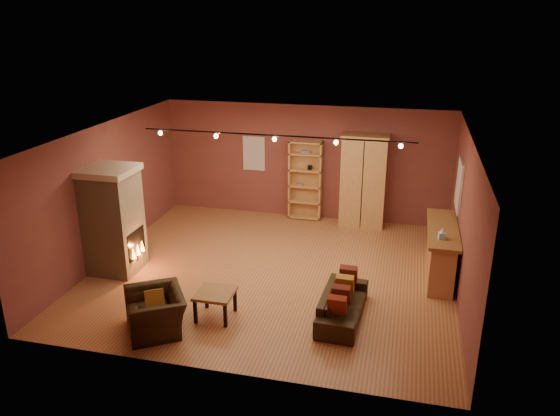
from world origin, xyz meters
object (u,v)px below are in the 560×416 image
(fireplace, at_px, (113,220))
(bar_counter, at_px, (441,251))
(armoire, at_px, (363,181))
(armchair, at_px, (155,306))
(loveseat, at_px, (343,299))
(coffee_table, at_px, (215,296))
(bookcase, at_px, (306,179))

(fireplace, height_order, bar_counter, fireplace)
(fireplace, bearing_deg, armoire, 38.42)
(armoire, relative_size, armchair, 1.85)
(fireplace, bearing_deg, bar_counter, 11.33)
(fireplace, distance_m, loveseat, 4.73)
(armchair, height_order, coffee_table, armchair)
(fireplace, relative_size, armoire, 0.95)
(fireplace, height_order, coffee_table, fireplace)
(fireplace, relative_size, coffee_table, 3.37)
(fireplace, xyz_separation_m, coffee_table, (2.53, -1.25, -0.66))
(bookcase, relative_size, coffee_table, 3.12)
(bar_counter, distance_m, loveseat, 2.59)
(fireplace, bearing_deg, coffee_table, -26.37)
(coffee_table, bearing_deg, armoire, 67.75)
(coffee_table, bearing_deg, fireplace, 153.63)
(fireplace, height_order, loveseat, fireplace)
(armoire, bearing_deg, fireplace, -141.58)
(bookcase, bearing_deg, bar_counter, -38.28)
(bar_counter, bearing_deg, coffee_table, -146.03)
(loveseat, height_order, coffee_table, loveseat)
(armoire, distance_m, armchair, 6.12)
(loveseat, bearing_deg, coffee_table, 105.57)
(bar_counter, height_order, armchair, bar_counter)
(bookcase, xyz_separation_m, bar_counter, (3.16, -2.49, -0.49))
(fireplace, distance_m, bar_counter, 6.39)
(bookcase, bearing_deg, armchair, -103.59)
(armchair, bearing_deg, loveseat, 77.29)
(armoire, bearing_deg, armchair, -117.08)
(armoire, xyz_separation_m, loveseat, (0.11, -4.33, -0.77))
(loveseat, distance_m, armchair, 3.08)
(armoire, bearing_deg, coffee_table, -112.25)
(fireplace, relative_size, bookcase, 1.08)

